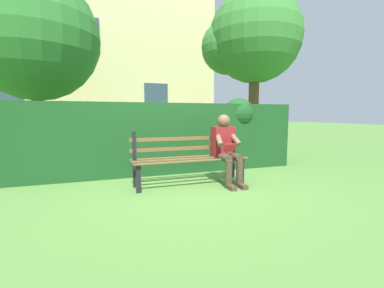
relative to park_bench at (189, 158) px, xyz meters
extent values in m
plane|color=#517F38|center=(0.00, 0.07, -0.44)|extent=(60.00, 60.00, 0.00)
cube|color=black|center=(-0.89, 0.24, -0.23)|extent=(0.07, 0.07, 0.44)
cube|color=black|center=(0.89, 0.24, -0.23)|extent=(0.07, 0.07, 0.44)
cube|color=black|center=(-0.89, -0.10, -0.23)|extent=(0.07, 0.07, 0.44)
cube|color=black|center=(0.89, -0.10, -0.23)|extent=(0.07, 0.07, 0.44)
cube|color=brown|center=(0.00, -0.15, 0.00)|extent=(1.94, 0.06, 0.02)
cube|color=brown|center=(0.00, 0.07, 0.00)|extent=(1.94, 0.06, 0.02)
cube|color=brown|center=(0.00, 0.29, 0.00)|extent=(1.94, 0.06, 0.02)
cube|color=black|center=(-0.89, -0.14, 0.24)|extent=(0.06, 0.06, 0.46)
cube|color=black|center=(0.89, -0.14, 0.24)|extent=(0.06, 0.06, 0.46)
cube|color=brown|center=(0.00, -0.14, 0.16)|extent=(1.94, 0.02, 0.06)
cube|color=brown|center=(0.00, -0.14, 0.33)|extent=(1.94, 0.02, 0.06)
cube|color=maroon|center=(-0.62, 0.05, 0.27)|extent=(0.38, 0.22, 0.52)
sphere|color=brown|center=(-0.62, 0.07, 0.63)|extent=(0.22, 0.22, 0.22)
cylinder|color=#473828|center=(-0.72, 0.26, 0.03)|extent=(0.13, 0.42, 0.13)
cylinder|color=#473828|center=(-0.52, 0.26, 0.03)|extent=(0.13, 0.42, 0.13)
cylinder|color=#473828|center=(-0.72, 0.47, -0.22)|extent=(0.12, 0.12, 0.46)
cylinder|color=#473828|center=(-0.52, 0.47, -0.22)|extent=(0.12, 0.12, 0.46)
cube|color=#473828|center=(-0.72, 0.55, -0.41)|extent=(0.10, 0.24, 0.07)
cube|color=#473828|center=(-0.52, 0.55, -0.41)|extent=(0.10, 0.24, 0.07)
cylinder|color=brown|center=(-0.77, 0.19, 0.33)|extent=(0.14, 0.32, 0.26)
cylinder|color=brown|center=(-0.47, 0.19, 0.33)|extent=(0.14, 0.32, 0.26)
cube|color=#B22626|center=(-0.62, 0.31, 0.19)|extent=(0.20, 0.07, 0.13)
cube|color=#19471E|center=(0.17, -1.16, 0.26)|extent=(5.72, 0.77, 1.41)
sphere|color=#19471E|center=(-1.54, -1.04, 0.76)|extent=(0.69, 0.69, 0.69)
sphere|color=#19471E|center=(1.60, -1.23, 0.69)|extent=(0.62, 0.62, 0.62)
cylinder|color=brown|center=(-2.97, -2.68, 0.90)|extent=(0.30, 0.30, 2.70)
sphere|color=#387A33|center=(-2.97, -2.68, 2.98)|extent=(2.65, 2.65, 2.65)
sphere|color=#387A33|center=(-2.31, -3.08, 2.72)|extent=(1.59, 1.59, 1.59)
cube|color=beige|center=(1.67, -7.59, 2.70)|extent=(9.68, 3.29, 6.29)
cube|color=#334756|center=(-0.75, -5.93, 1.32)|extent=(0.90, 0.04, 1.20)
cube|color=#334756|center=(4.09, -5.93, 1.32)|extent=(0.90, 0.04, 1.20)
cube|color=#334756|center=(1.67, -5.93, 3.46)|extent=(0.90, 0.04, 1.20)
cylinder|color=brown|center=(2.79, -3.32, 0.66)|extent=(0.29, 0.29, 2.21)
sphere|color=#2D702D|center=(2.79, -3.32, 2.60)|extent=(3.05, 3.05, 3.05)
sphere|color=#2D702D|center=(3.55, -3.77, 2.29)|extent=(1.83, 1.83, 1.83)
camera|label=1|loc=(1.47, 4.25, 0.74)|focal=25.04mm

